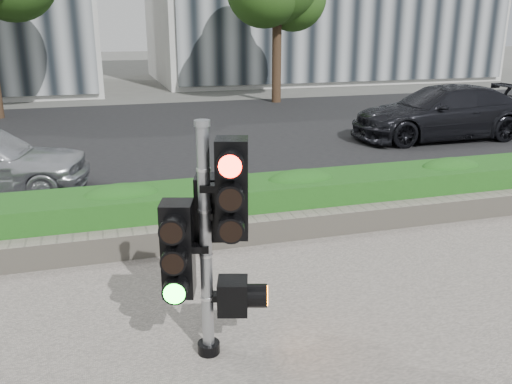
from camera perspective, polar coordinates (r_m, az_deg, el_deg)
ground at (r=5.97m, az=-0.14°, el=-12.74°), size 120.00×120.00×0.00m
road at (r=15.32m, az=-10.91°, el=5.76°), size 60.00×13.00×0.02m
curb at (r=8.75m, az=-6.03°, el=-2.39°), size 60.00×0.25×0.12m
stone_wall at (r=7.55m, az=-4.26°, el=-4.45°), size 12.00×0.32×0.34m
hedge at (r=8.09m, az=-5.30°, el=-1.69°), size 12.00×1.00×0.68m
traffic_signal at (r=4.80m, az=-4.97°, el=-4.05°), size 0.81×0.66×2.20m
car_dark at (r=15.44m, az=18.89°, el=7.93°), size 4.92×2.13×1.41m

